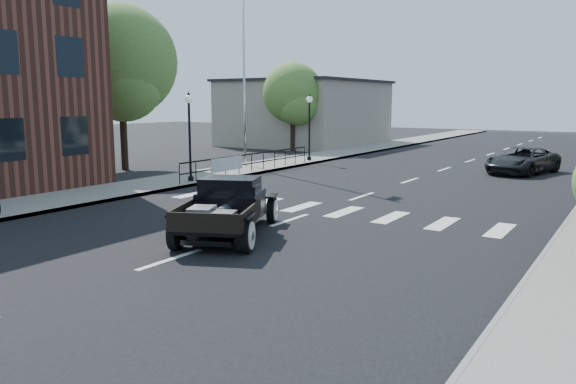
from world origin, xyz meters
The scene contains 14 objects.
ground centered at (0.00, 0.00, 0.00)m, with size 120.00×120.00×0.00m, color black.
road centered at (0.00, 15.00, 0.01)m, with size 14.00×80.00×0.02m, color black.
road_markings centered at (0.00, 10.00, 0.00)m, with size 12.00×60.00×0.06m, color silver, non-canonical shape.
sidewalk_left centered at (-8.50, 15.00, 0.07)m, with size 3.00×80.00×0.15m, color gray.
low_building_left centered at (-15.00, 28.00, 2.50)m, with size 10.00×12.00×5.00m, color gray.
railing centered at (-7.30, 10.00, 0.65)m, with size 0.08×10.00×1.00m, color black, non-canonical shape.
banner centered at (-7.22, 8.00, 0.45)m, with size 0.04×2.20×0.60m, color silver, non-canonical shape.
lamp_post_b centered at (-7.60, 6.00, 2.04)m, with size 0.36×0.36×3.78m, color black, non-canonical shape.
lamp_post_c centered at (-7.60, 16.00, 2.04)m, with size 0.36×0.36×3.78m, color black, non-canonical shape.
flagpole centered at (-9.20, 12.00, 6.71)m, with size 0.12×0.12×13.12m, color silver.
big_tree_near centered at (-14.00, 8.00, 4.19)m, with size 5.70×5.70×8.38m, color #4C7130, non-canonical shape.
big_tree_far centered at (-12.50, 22.00, 3.11)m, with size 4.23×4.23×6.21m, color #4C7130, non-canonical shape.
hotrod_pickup centered at (-0.34, -0.47, 0.79)m, with size 2.13×4.56×1.58m, color black, non-canonical shape.
second_car centered at (3.72, 17.41, 0.64)m, with size 2.12×4.60×1.28m, color black.
Camera 1 is at (8.82, -11.84, 3.55)m, focal length 35.00 mm.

